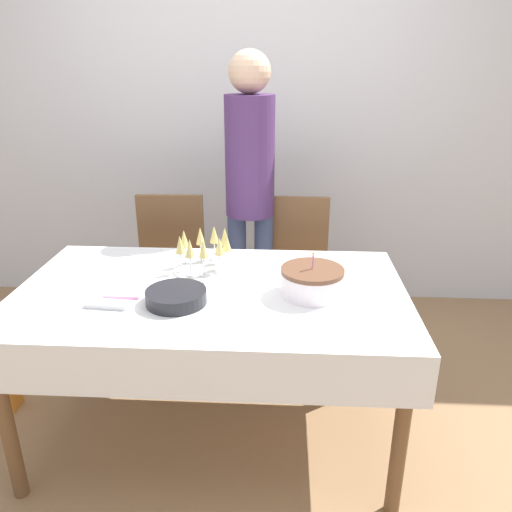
# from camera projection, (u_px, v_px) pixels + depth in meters

# --- Properties ---
(ground_plane) EXTENTS (12.00, 12.00, 0.00)m
(ground_plane) POSITION_uv_depth(u_px,v_px,m) (216.00, 432.00, 2.42)
(ground_plane) COLOR #93704C
(wall_back) EXTENTS (8.00, 0.05, 2.70)m
(wall_back) POSITION_uv_depth(u_px,v_px,m) (241.00, 113.00, 3.41)
(wall_back) COLOR silver
(wall_back) RESTS_ON ground_plane
(dining_table) EXTENTS (1.67, 0.97, 0.77)m
(dining_table) POSITION_uv_depth(u_px,v_px,m) (212.00, 310.00, 2.18)
(dining_table) COLOR white
(dining_table) RESTS_ON ground_plane
(dining_chair_far_left) EXTENTS (0.43, 0.43, 0.94)m
(dining_chair_far_left) POSITION_uv_depth(u_px,v_px,m) (170.00, 269.00, 3.00)
(dining_chair_far_left) COLOR brown
(dining_chair_far_left) RESTS_ON ground_plane
(dining_chair_far_right) EXTENTS (0.43, 0.43, 0.94)m
(dining_chair_far_right) POSITION_uv_depth(u_px,v_px,m) (293.00, 272.00, 2.96)
(dining_chair_far_right) COLOR brown
(dining_chair_far_right) RESTS_ON ground_plane
(birthday_cake) EXTENTS (0.26, 0.26, 0.19)m
(birthday_cake) POSITION_uv_depth(u_px,v_px,m) (312.00, 281.00, 2.07)
(birthday_cake) COLOR white
(birthday_cake) RESTS_ON dining_table
(champagne_tray) EXTENTS (0.31, 0.31, 0.18)m
(champagne_tray) POSITION_uv_depth(u_px,v_px,m) (205.00, 250.00, 2.31)
(champagne_tray) COLOR silver
(champagne_tray) RESTS_ON dining_table
(plate_stack_main) EXTENTS (0.25, 0.25, 0.06)m
(plate_stack_main) POSITION_uv_depth(u_px,v_px,m) (176.00, 297.00, 2.01)
(plate_stack_main) COLOR black
(plate_stack_main) RESTS_ON dining_table
(cake_knife) EXTENTS (0.30, 0.04, 0.00)m
(cake_knife) POSITION_uv_depth(u_px,v_px,m) (339.00, 316.00, 1.91)
(cake_knife) COLOR silver
(cake_knife) RESTS_ON dining_table
(fork_pile) EXTENTS (0.17, 0.07, 0.02)m
(fork_pile) POSITION_uv_depth(u_px,v_px,m) (107.00, 304.00, 1.98)
(fork_pile) COLOR silver
(fork_pile) RESTS_ON dining_table
(napkin_pile) EXTENTS (0.15, 0.15, 0.01)m
(napkin_pile) POSITION_uv_depth(u_px,v_px,m) (126.00, 290.00, 2.11)
(napkin_pile) COLOR pink
(napkin_pile) RESTS_ON dining_table
(person_standing) EXTENTS (0.28, 0.28, 1.74)m
(person_standing) POSITION_uv_depth(u_px,v_px,m) (250.00, 178.00, 2.84)
(person_standing) COLOR #3F4C72
(person_standing) RESTS_ON ground_plane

